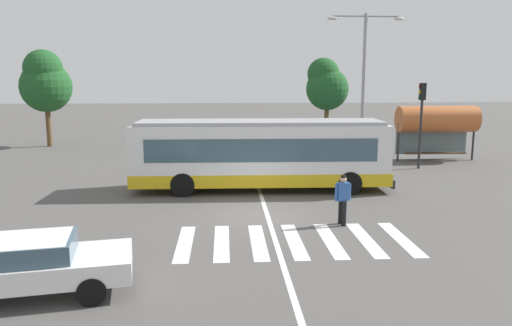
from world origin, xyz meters
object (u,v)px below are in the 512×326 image
Objects in this scene: parked_car_black at (187,141)px; parked_car_white at (272,140)px; background_tree_left at (45,82)px; background_tree_right at (326,85)px; parked_car_red at (230,141)px; parked_car_teal at (310,140)px; parked_car_blue at (347,139)px; twin_arm_street_lamp at (364,71)px; traffic_light_far_corner at (421,112)px; city_transit_bus at (260,154)px; pedestrian_crossing_street at (343,197)px; bus_stop_shelter at (437,120)px; foreground_sedan at (27,264)px.

parked_car_black is 1.00× the size of parked_car_white.
background_tree_left is 20.44m from background_tree_right.
parked_car_red is 5.29m from parked_car_teal.
twin_arm_street_lamp reaches higher than parked_car_blue.
parked_car_blue is (2.70, 0.71, 0.00)m from parked_car_teal.
twin_arm_street_lamp is at bearing 133.10° from traffic_light_far_corner.
city_transit_bus is 1.32× the size of twin_arm_street_lamp.
background_tree_right is (3.87, 21.96, 3.39)m from pedestrian_crossing_street.
bus_stop_shelter is 0.69× the size of background_tree_left.
background_tree_right is at bearing 26.37° from parked_car_black.
parked_car_black is at bearing 179.71° from parked_car_white.
parked_car_white is 10.43m from bus_stop_shelter.
parked_car_blue is 0.98× the size of traffic_light_far_corner.
pedestrian_crossing_street is (2.36, -5.49, -0.62)m from city_transit_bus.
bus_stop_shelter is at bearing 51.58° from traffic_light_far_corner.
city_transit_bus is 13.11m from bus_stop_shelter.
bus_stop_shelter is (17.01, 17.59, 1.65)m from foreground_sedan.
parked_car_red is at bearing 177.46° from parked_car_teal.
foreground_sedan is 1.03× the size of parked_car_teal.
twin_arm_street_lamp is at bearing -21.49° from parked_car_black.
parked_car_white is 0.71× the size of background_tree_right.
traffic_light_far_corner is (10.15, -6.70, 2.34)m from parked_car_red.
background_tree_right is at bearing 80.00° from pedestrian_crossing_street.
background_tree_right is at bearing 35.01° from parked_car_red.
twin_arm_street_lamp is 1.33× the size of background_tree_right.
city_transit_bus is 13.62m from parked_car_blue.
parked_car_blue is 21.53m from background_tree_left.
parked_car_blue is at bearing -82.91° from background_tree_right.
bus_stop_shelter reaches higher than parked_car_teal.
background_tree_left is at bearing 162.87° from bus_stop_shelter.
twin_arm_street_lamp is (-0.30, -4.55, 4.49)m from parked_car_blue.
foreground_sedan is 1.03× the size of traffic_light_far_corner.
background_tree_left reaches higher than pedestrian_crossing_street.
bus_stop_shelter is (9.39, -4.23, 1.65)m from parked_car_white.
background_tree_right reaches higher than bus_stop_shelter.
background_tree_left is (-14.15, 14.86, 3.02)m from city_transit_bus.
background_tree_left is at bearing 129.04° from pedestrian_crossing_street.
foreground_sedan is at bearing -149.25° from pedestrian_crossing_street.
parked_car_blue is 0.53× the size of twin_arm_street_lamp.
pedestrian_crossing_street reaches higher than parked_car_red.
foreground_sedan and parked_car_red have the same top height.
city_transit_bus is 2.46× the size of parked_car_black.
background_tree_right reaches higher than parked_car_red.
parked_car_red is 8.00m from parked_car_blue.
background_tree_right reaches higher than parked_car_white.
parked_car_black is at bearing -153.63° from background_tree_right.
city_transit_bus is at bearing -84.08° from parked_car_red.
parked_car_teal is at bearing -6.64° from parked_car_white.
parked_car_black is at bearing 158.51° from twin_arm_street_lamp.
bus_stop_shelter is 10.67m from background_tree_right.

